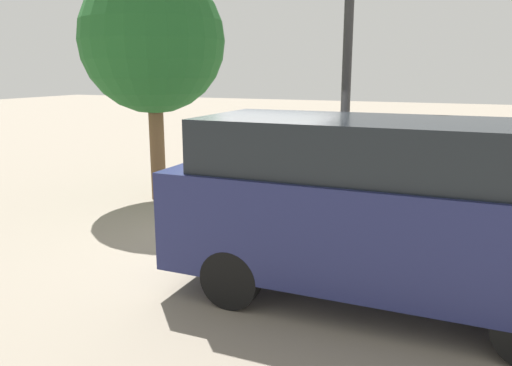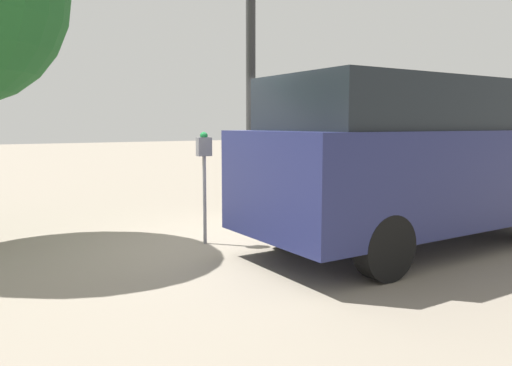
{
  "view_description": "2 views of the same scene",
  "coord_description": "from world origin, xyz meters",
  "px_view_note": "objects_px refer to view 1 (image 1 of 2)",
  "views": [
    {
      "loc": [
        3.11,
        -7.16,
        2.81
      ],
      "look_at": [
        0.02,
        0.15,
        1.02
      ],
      "focal_mm": 35.0,
      "sensor_mm": 36.0,
      "label": 1
    },
    {
      "loc": [
        -3.33,
        -5.81,
        1.69
      ],
      "look_at": [
        0.43,
        0.13,
        0.85
      ],
      "focal_mm": 35.0,
      "sensor_mm": 36.0,
      "label": 2
    }
  ],
  "objects_px": {
    "parking_meter_near": "(249,170)",
    "parked_van": "(379,205)",
    "street_tree": "(153,41)",
    "lamp_post": "(345,102)"
  },
  "relations": [
    {
      "from": "parking_meter_near",
      "to": "street_tree",
      "type": "distance_m",
      "value": 3.99
    },
    {
      "from": "parking_meter_near",
      "to": "parked_van",
      "type": "bearing_deg",
      "value": -30.81
    },
    {
      "from": "parking_meter_near",
      "to": "parked_van",
      "type": "xyz_separation_m",
      "value": [
        2.45,
        -1.68,
        0.06
      ]
    },
    {
      "from": "lamp_post",
      "to": "parked_van",
      "type": "bearing_deg",
      "value": -68.35
    },
    {
      "from": "street_tree",
      "to": "parked_van",
      "type": "bearing_deg",
      "value": -31.34
    },
    {
      "from": "parking_meter_near",
      "to": "street_tree",
      "type": "xyz_separation_m",
      "value": [
        -2.9,
        1.57,
        2.24
      ]
    },
    {
      "from": "parking_meter_near",
      "to": "lamp_post",
      "type": "relative_size",
      "value": 0.24
    },
    {
      "from": "parking_meter_near",
      "to": "street_tree",
      "type": "bearing_deg",
      "value": 155.23
    },
    {
      "from": "lamp_post",
      "to": "street_tree",
      "type": "bearing_deg",
      "value": 172.36
    },
    {
      "from": "parking_meter_near",
      "to": "lamp_post",
      "type": "xyz_separation_m",
      "value": [
        1.38,
        1.0,
        1.11
      ]
    }
  ]
}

